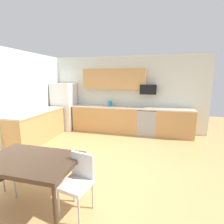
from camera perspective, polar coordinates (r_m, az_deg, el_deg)
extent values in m
plane|color=tan|center=(4.09, -3.65, -16.60)|extent=(12.00, 12.00, 0.00)
cube|color=silver|center=(6.22, 3.82, 6.04)|extent=(5.80, 0.10, 2.70)
cube|color=silver|center=(5.15, -33.21, 3.16)|extent=(0.10, 5.80, 2.70)
cube|color=tan|center=(6.16, -2.16, -2.48)|extent=(2.35, 0.60, 0.90)
cube|color=tan|center=(5.95, 20.37, -3.68)|extent=(1.20, 0.60, 0.90)
cube|color=tan|center=(5.65, -23.85, -4.72)|extent=(0.60, 2.00, 0.90)
cube|color=beige|center=(5.93, 3.14, 1.61)|extent=(4.80, 0.64, 0.04)
cube|color=beige|center=(5.55, -24.23, -0.04)|extent=(0.64, 2.00, 0.04)
cube|color=tan|center=(6.04, 0.65, 11.14)|extent=(2.20, 0.34, 0.70)
cube|color=white|center=(6.64, -15.79, 1.82)|extent=(0.76, 0.70, 1.74)
cube|color=#999BA0|center=(5.93, 11.68, -3.37)|extent=(0.60, 0.60, 0.88)
cube|color=black|center=(5.83, 11.85, 0.97)|extent=(0.60, 0.60, 0.03)
cube|color=black|center=(5.85, 12.16, 7.52)|extent=(0.54, 0.36, 0.32)
cube|color=#A5A8AD|center=(6.05, -1.30, 1.43)|extent=(0.48, 0.40, 0.14)
cylinder|color=#B2B5BA|center=(6.19, -0.85, 3.16)|extent=(0.02, 0.02, 0.24)
cube|color=#422D1E|center=(2.90, -25.84, -14.64)|extent=(1.40, 0.90, 0.06)
cylinder|color=#422D1E|center=(2.49, -18.70, -28.71)|extent=(0.05, 0.05, 0.67)
cylinder|color=#422D1E|center=(3.71, -29.20, -15.41)|extent=(0.05, 0.05, 0.67)
cylinder|color=#422D1E|center=(3.04, -10.19, -20.17)|extent=(0.05, 0.05, 0.67)
cube|color=white|center=(2.62, -12.25, -22.92)|extent=(0.47, 0.47, 0.05)
cube|color=white|center=(2.64, -9.97, -17.47)|extent=(0.38, 0.11, 0.40)
cylinder|color=#B2B2B7|center=(2.75, -17.63, -27.49)|extent=(0.03, 0.03, 0.42)
cylinder|color=#B2B2B7|center=(2.57, -11.16, -30.25)|extent=(0.03, 0.03, 0.42)
cylinder|color=#B2B2B7|center=(2.95, -12.74, -24.19)|extent=(0.03, 0.03, 0.42)
cylinder|color=#B2B2B7|center=(2.79, -6.56, -26.33)|extent=(0.03, 0.03, 0.42)
cylinder|color=#B2B2B7|center=(3.34, -29.99, -20.98)|extent=(0.03, 0.03, 0.42)
cylinder|color=#B2B2B7|center=(3.60, -32.92, -18.82)|extent=(0.03, 0.03, 0.42)
cylinder|color=#198CBF|center=(6.06, -0.60, 2.78)|extent=(0.14, 0.14, 0.20)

